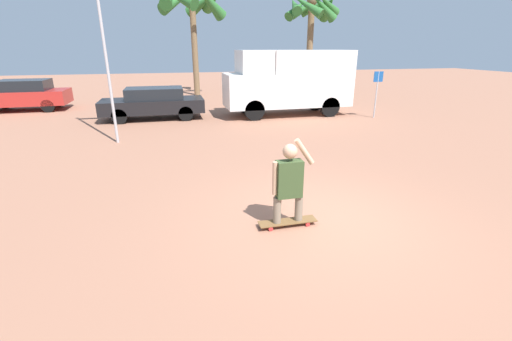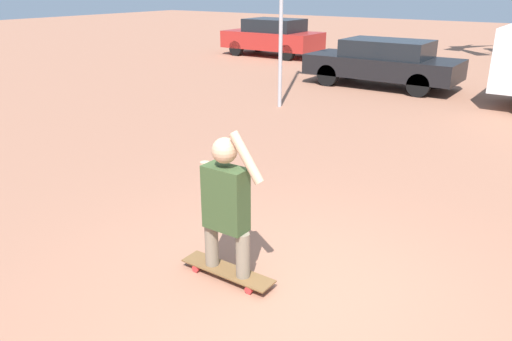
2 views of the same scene
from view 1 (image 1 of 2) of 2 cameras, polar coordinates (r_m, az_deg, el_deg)
ground_plane at (r=6.52m, az=11.02°, el=-7.89°), size 80.00×80.00×0.00m
skateboard at (r=6.16m, az=5.29°, el=-8.50°), size 1.04×0.25×0.09m
person_skateboarder at (r=5.82m, az=5.52°, el=-1.49°), size 0.73×0.25×1.50m
camper_van at (r=16.18m, az=5.66°, el=14.76°), size 5.70×2.01×2.88m
parked_car_black at (r=15.87m, az=-16.72°, el=10.80°), size 4.34×1.72×1.35m
parked_car_red at (r=20.83m, az=-34.21°, el=10.42°), size 4.02×1.88×1.49m
palm_tree_near_van at (r=24.11m, az=9.33°, el=24.73°), size 3.53×3.61×6.25m
palm_tree_center_background at (r=23.65m, az=-10.64°, el=25.74°), size 4.40×4.46×6.72m
street_sign at (r=16.32m, az=19.53°, el=12.85°), size 0.44×0.06×2.01m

